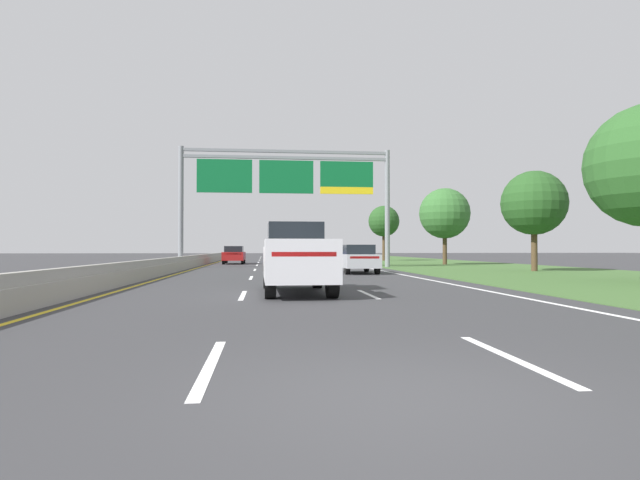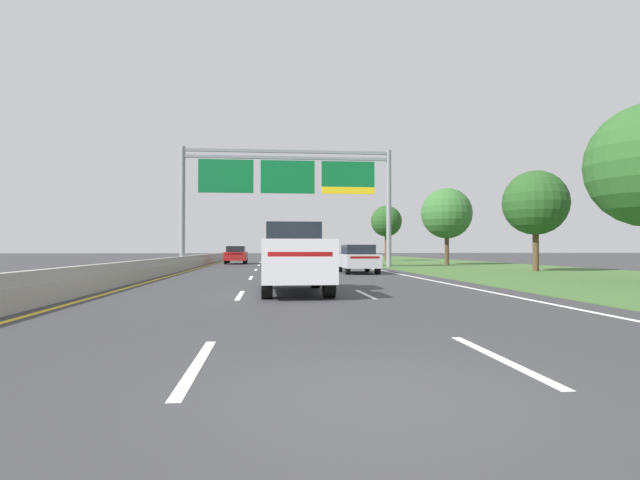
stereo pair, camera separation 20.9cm
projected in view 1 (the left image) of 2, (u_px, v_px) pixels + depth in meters
ground_plane at (281, 266)px, 39.54m from camera, size 220.00×220.00×0.00m
lane_striping at (281, 266)px, 39.08m from camera, size 11.96×106.00×0.01m
grass_verge_right at (456, 265)px, 41.02m from camera, size 14.00×110.00×0.02m
median_barrier_concrete at (193, 262)px, 38.84m from camera, size 0.60×110.00×0.85m
overhead_sign_gantry at (286, 182)px, 36.65m from camera, size 15.06×0.42×8.52m
pickup_truck_white at (296, 258)px, 15.98m from camera, size 2.07×5.42×2.20m
car_red_left_lane_sedan at (234, 255)px, 45.54m from camera, size 1.85×4.41×1.57m
car_silver_right_lane_sedan at (357, 258)px, 28.58m from camera, size 1.84×4.41×1.57m
car_blue_centre_lane_sedan at (276, 254)px, 52.71m from camera, size 1.86×4.42×1.57m
roadside_tree_mid at (534, 203)px, 30.78m from camera, size 3.84×3.84×6.01m
roadside_tree_far at (445, 214)px, 43.39m from camera, size 4.25×4.25×6.45m
roadside_tree_distant at (384, 221)px, 57.10m from camera, size 3.43×3.43×6.11m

